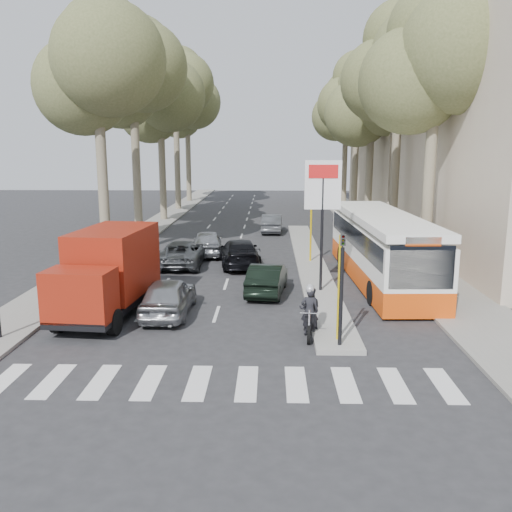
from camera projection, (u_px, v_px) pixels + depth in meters
The scene contains 29 objects.
ground at pixel (237, 332), 18.25m from camera, with size 120.00×120.00×0.00m, color #28282B.
sidewalk_right at pixel (365, 225), 42.51m from camera, with size 3.20×70.00×0.12m, color gray.
median_left at pixel (163, 220), 45.87m from camera, with size 2.40×64.00×0.12m, color gray.
traffic_island at pixel (310, 262), 28.93m from camera, with size 1.50×26.00×0.16m, color gray.
building_far at pixel (428, 126), 49.58m from camera, with size 11.00×20.00×16.00m, color #B7A88E.
billboard at pixel (322, 207), 22.33m from camera, with size 1.50×12.10×5.60m.
traffic_light_island at pixel (342, 271), 16.20m from camera, with size 0.16×0.41×3.60m.
tree_l_a at pixel (99, 64), 28.25m from camera, with size 7.40×7.20×14.10m.
tree_l_b at pixel (135, 71), 35.96m from camera, with size 7.40×7.20×14.88m.
tree_l_c at pixel (162, 98), 43.99m from camera, with size 7.40×7.20×13.71m.
tree_l_d at pixel (177, 86), 51.49m from camera, with size 7.40×7.20×15.66m.
tree_l_e at pixel (188, 104), 59.54m from camera, with size 7.40×7.20×14.49m.
tree_r_a at pixel (439, 56), 25.86m from camera, with size 7.40×7.20×14.10m.
tree_r_b at pixel (402, 60), 33.49m from camera, with size 7.40×7.20×15.27m.
tree_r_c at pixel (374, 100), 41.68m from camera, with size 7.40×7.20×13.32m.
tree_r_d at pixel (359, 91), 49.24m from camera, with size 7.40×7.20×14.88m.
tree_r_e at pixel (347, 106), 57.21m from camera, with size 7.40×7.20×14.10m.
silver_hatchback at pixel (168, 296), 20.04m from camera, with size 1.67×4.15×1.41m, color #9EA0A5.
dark_hatchback at pixel (267, 279), 22.95m from camera, with size 1.38×3.95×1.30m, color black.
queue_car_a at pixel (182, 253), 28.34m from camera, with size 2.22×4.81×1.34m, color #4B4F52.
queue_car_b at pixel (239, 253), 28.26m from camera, with size 1.96×4.82×1.40m, color black.
queue_car_c at pixel (207, 243), 31.15m from camera, with size 1.70×4.23×1.44m, color #979A9E.
queue_car_d at pixel (272, 223), 39.34m from camera, with size 1.39×3.99×1.31m, color #52555A.
queue_car_e at pixel (138, 249), 29.96m from camera, with size 1.67×4.11×1.19m, color black.
red_truck at pixel (109, 271), 19.90m from camera, with size 2.75×6.06×3.14m.
city_bus at pixel (381, 246), 24.85m from camera, with size 3.04×12.10×3.16m.
motorcycle at pixel (310, 311), 17.93m from camera, with size 0.77×2.04×1.73m.
pedestrian_near at pixel (442, 254), 26.79m from camera, with size 0.93×0.46×1.59m, color #413753.
pedestrian_far at pixel (397, 240), 30.19m from camera, with size 1.16×0.52×1.80m, color #6A594F.
Camera 1 is at (1.09, -17.35, 6.15)m, focal length 38.00 mm.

